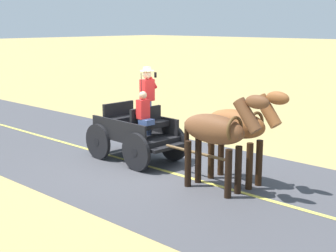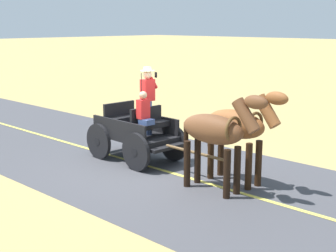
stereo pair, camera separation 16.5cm
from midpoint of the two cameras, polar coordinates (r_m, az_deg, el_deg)
The scene contains 6 objects.
ground_plane at distance 12.38m, azimuth -1.93°, elevation -4.80°, with size 200.00×200.00×0.00m, color tan.
road_surface at distance 12.38m, azimuth -1.94°, elevation -4.79°, with size 5.92×160.00×0.01m, color #424247.
road_centre_stripe at distance 12.37m, azimuth -1.94°, elevation -4.77°, with size 0.12×160.00×0.00m, color #DBCC4C.
horse_drawn_carriage at distance 12.75m, azimuth -3.25°, elevation -0.52°, with size 1.48×4.51×2.50m.
horse_near_side at distance 10.90m, azimuth 8.83°, elevation -0.08°, with size 0.62×2.13×2.21m.
horse_off_side at distance 10.30m, azimuth 6.21°, elevation -0.72°, with size 0.58×2.13×2.21m.
Camera 2 is at (8.20, 8.55, 3.59)m, focal length 51.54 mm.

